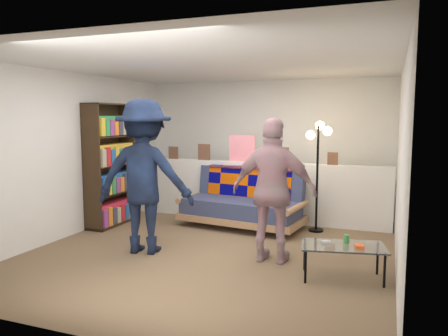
# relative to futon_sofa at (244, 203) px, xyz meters

# --- Properties ---
(ground) EXTENTS (5.00, 5.00, 0.00)m
(ground) POSITION_rel_futon_sofa_xyz_m (0.01, -1.33, -0.39)
(ground) COLOR brown
(ground) RESTS_ON ground
(room_shell) EXTENTS (4.60, 5.05, 2.45)m
(room_shell) POSITION_rel_futon_sofa_xyz_m (0.01, -0.86, 1.28)
(room_shell) COLOR silver
(room_shell) RESTS_ON ground
(half_wall_ledge) EXTENTS (4.45, 0.15, 1.00)m
(half_wall_ledge) POSITION_rel_futon_sofa_xyz_m (0.01, 0.47, 0.11)
(half_wall_ledge) COLOR silver
(half_wall_ledge) RESTS_ON ground
(ledge_decor) EXTENTS (2.97, 0.02, 0.45)m
(ledge_decor) POSITION_rel_futon_sofa_xyz_m (-0.21, 0.45, 0.79)
(ledge_decor) COLOR brown
(ledge_decor) RESTS_ON half_wall_ledge
(futon_sofa) EXTENTS (2.04, 1.16, 0.83)m
(futon_sofa) POSITION_rel_futon_sofa_xyz_m (0.00, 0.00, 0.00)
(futon_sofa) COLOR #A57750
(futon_sofa) RESTS_ON ground
(bookshelf) EXTENTS (0.33, 0.98, 1.96)m
(bookshelf) POSITION_rel_futon_sofa_xyz_m (-2.07, -0.64, 0.53)
(bookshelf) COLOR black
(bookshelf) RESTS_ON ground
(coffee_table) EXTENTS (0.97, 0.66, 0.46)m
(coffee_table) POSITION_rel_futon_sofa_xyz_m (1.72, -1.78, -0.04)
(coffee_table) COLOR black
(coffee_table) RESTS_ON ground
(floor_lamp) EXTENTS (0.39, 0.31, 1.69)m
(floor_lamp) POSITION_rel_futon_sofa_xyz_m (1.13, 0.15, 0.81)
(floor_lamp) COLOR black
(floor_lamp) RESTS_ON ground
(person_left) EXTENTS (1.39, 0.96, 1.98)m
(person_left) POSITION_rel_futon_sofa_xyz_m (-0.80, -1.69, 0.60)
(person_left) COLOR black
(person_left) RESTS_ON ground
(person_right) EXTENTS (1.03, 0.43, 1.75)m
(person_right) POSITION_rel_futon_sofa_xyz_m (0.86, -1.49, 0.49)
(person_right) COLOR pink
(person_right) RESTS_ON ground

